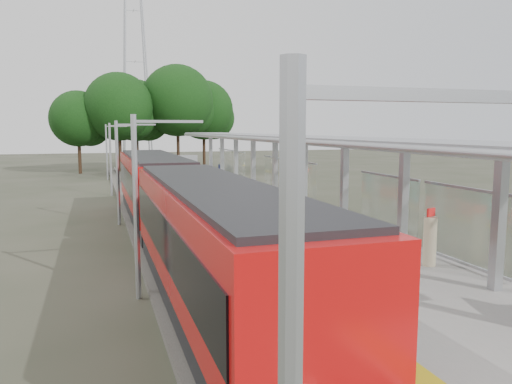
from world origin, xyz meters
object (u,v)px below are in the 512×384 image
Objects in this scene: bench_mid at (296,203)px; bench_far at (222,171)px; litter_bin at (327,218)px; train at (174,204)px; info_pillar_near at (430,241)px; info_pillar_far at (287,189)px.

bench_far is at bearing 75.63° from bench_mid.
bench_mid is 3.88m from litter_bin.
train is 6.01m from litter_bin.
bench_far reaches higher than litter_bin.
bench_mid is 9.25m from info_pillar_near.
bench_far is 15.42m from info_pillar_far.
info_pillar_near is at bearing -82.50° from litter_bin.
bench_far is 1.52× the size of litter_bin.
bench_mid reaches higher than bench_far.
bench_mid reaches higher than litter_bin.
train is 27.00× the size of litter_bin.
info_pillar_near reaches higher than litter_bin.
train is 16.17× the size of info_pillar_near.
bench_far is (6.94, 20.16, -0.50)m from train.
info_pillar_far reaches higher than info_pillar_near.
info_pillar_far reaches higher than litter_bin.
info_pillar_near is 0.87× the size of info_pillar_far.
info_pillar_far is (0.66, 2.89, 0.28)m from bench_mid.
info_pillar_far is 6.83m from litter_bin.
litter_bin is at bearing -90.51° from bench_far.
info_pillar_far is 1.92× the size of litter_bin.
litter_bin is (-1.30, -22.17, -0.04)m from bench_far.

